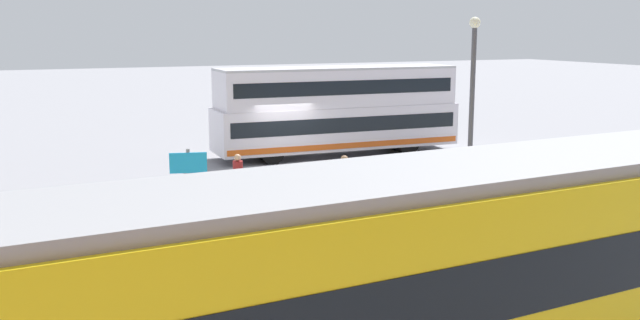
{
  "coord_description": "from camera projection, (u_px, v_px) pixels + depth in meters",
  "views": [
    {
      "loc": [
        10.59,
        26.24,
        5.54
      ],
      "look_at": [
        2.04,
        7.21,
        1.69
      ],
      "focal_mm": 39.95,
      "sensor_mm": 36.0,
      "label": 1
    }
  ],
  "objects": [
    {
      "name": "ground_plane",
      "position": [
        293.0,
        168.0,
        28.81
      ],
      "size": [
        160.0,
        160.0,
        0.0
      ],
      "primitive_type": "plane",
      "color": "gray"
    },
    {
      "name": "double_decker_bus",
      "position": [
        337.0,
        110.0,
        31.51
      ],
      "size": [
        11.06,
        2.99,
        3.9
      ],
      "color": "silver",
      "rests_on": "ground"
    },
    {
      "name": "tram_yellow",
      "position": [
        376.0,
        291.0,
        10.16
      ],
      "size": [
        15.22,
        3.67,
        3.57
      ],
      "color": "yellow",
      "rests_on": "ground"
    },
    {
      "name": "pedestrian_near_railing",
      "position": [
        238.0,
        176.0,
        22.5
      ],
      "size": [
        0.37,
        0.37,
        1.67
      ],
      "color": "black",
      "rests_on": "ground"
    },
    {
      "name": "pedestrian_crossing",
      "position": [
        344.0,
        179.0,
        21.67
      ],
      "size": [
        0.38,
        0.38,
        1.77
      ],
      "color": "black",
      "rests_on": "ground"
    },
    {
      "name": "pedestrian_railing",
      "position": [
        349.0,
        179.0,
        23.14
      ],
      "size": [
        8.1,
        0.38,
        1.08
      ],
      "color": "gray",
      "rests_on": "ground"
    },
    {
      "name": "info_sign",
      "position": [
        189.0,
        173.0,
        20.11
      ],
      "size": [
        1.03,
        0.3,
        2.22
      ],
      "color": "slate",
      "rests_on": "ground"
    },
    {
      "name": "street_lamp",
      "position": [
        472.0,
        94.0,
        22.62
      ],
      "size": [
        0.36,
        0.36,
        5.92
      ],
      "color": "#4C4C51",
      "rests_on": "ground"
    }
  ]
}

